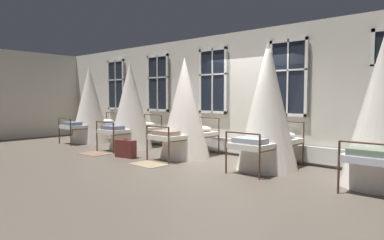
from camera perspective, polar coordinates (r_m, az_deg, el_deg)
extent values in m
plane|color=brown|center=(7.96, 4.67, -7.13)|extent=(31.16, 31.16, 0.00)
cube|color=beige|center=(8.83, 9.51, 4.27)|extent=(16.58, 0.10, 3.18)
cube|color=beige|center=(13.75, -29.27, 3.65)|extent=(0.10, 6.83, 3.18)
cube|color=black|center=(12.57, -12.53, 5.72)|extent=(0.94, 0.02, 1.77)
cube|color=silver|center=(12.57, -12.47, 1.86)|extent=(0.94, 0.06, 0.07)
cube|color=silver|center=(12.63, -12.59, 9.57)|extent=(0.94, 0.06, 0.07)
cube|color=silver|center=(12.92, -13.66, 5.65)|extent=(0.07, 0.06, 1.77)
cube|color=silver|center=(12.22, -11.33, 5.80)|extent=(0.07, 0.06, 1.77)
cube|color=silver|center=(12.57, -12.53, 5.72)|extent=(0.04, 0.06, 1.77)
cube|color=silver|center=(12.58, -12.54, 6.53)|extent=(0.94, 0.06, 0.04)
cube|color=black|center=(10.87, -5.71, 6.11)|extent=(0.94, 0.02, 1.77)
cube|color=silver|center=(10.87, -5.68, 1.64)|extent=(0.94, 0.06, 0.07)
cube|color=silver|center=(10.94, -5.74, 10.55)|extent=(0.94, 0.06, 0.07)
cube|color=silver|center=(11.19, -7.22, 6.03)|extent=(0.07, 0.06, 1.77)
cube|color=silver|center=(10.56, -4.10, 6.19)|extent=(0.07, 0.06, 1.77)
cube|color=silver|center=(10.87, -5.71, 6.11)|extent=(0.04, 0.06, 1.77)
cube|color=silver|center=(10.88, -5.71, 7.04)|extent=(0.94, 0.06, 0.04)
cube|color=black|center=(9.38, 3.46, 6.49)|extent=(0.94, 0.02, 1.77)
cube|color=silver|center=(9.38, 3.44, 1.31)|extent=(0.94, 0.06, 0.07)
cube|color=silver|center=(9.46, 3.48, 11.63)|extent=(0.94, 0.06, 0.07)
cube|color=silver|center=(9.65, 1.42, 6.42)|extent=(0.07, 0.06, 1.77)
cube|color=silver|center=(9.12, 5.62, 6.56)|extent=(0.07, 0.06, 1.77)
cube|color=silver|center=(9.38, 3.46, 6.49)|extent=(0.04, 0.06, 1.77)
cube|color=silver|center=(9.39, 3.47, 7.57)|extent=(0.94, 0.06, 0.04)
cube|color=black|center=(8.21, 15.66, 6.75)|extent=(0.94, 0.02, 1.77)
cube|color=silver|center=(8.21, 15.56, 0.82)|extent=(0.94, 0.06, 0.07)
cube|color=silver|center=(8.30, 15.77, 12.60)|extent=(0.94, 0.06, 0.07)
cube|color=silver|center=(8.41, 12.99, 6.72)|extent=(0.07, 0.06, 1.77)
cube|color=silver|center=(8.03, 18.47, 6.76)|extent=(0.07, 0.06, 1.77)
cube|color=silver|center=(8.21, 15.66, 6.75)|extent=(0.04, 0.06, 1.77)
cube|color=silver|center=(8.22, 15.69, 7.97)|extent=(0.94, 0.06, 0.04)
cube|color=silver|center=(7.60, 27.74, 6.70)|extent=(0.07, 0.06, 1.77)
cube|color=silver|center=(8.81, 8.97, -4.47)|extent=(11.56, 0.10, 0.36)
cylinder|color=#4C3323|center=(12.83, -13.99, -0.91)|extent=(0.04, 0.04, 0.96)
cylinder|color=#4C3323|center=(12.20, -12.03, -1.12)|extent=(0.04, 0.04, 0.96)
cylinder|color=#4C3323|center=(11.96, -21.21, -1.71)|extent=(0.04, 0.04, 0.83)
cylinder|color=#4C3323|center=(11.28, -19.51, -1.98)|extent=(0.04, 0.04, 0.83)
cylinder|color=#4C3323|center=(12.37, -17.48, -1.06)|extent=(0.07, 1.79, 0.03)
cylinder|color=#4C3323|center=(11.71, -15.62, -1.29)|extent=(0.07, 1.79, 0.03)
cylinder|color=#4C3323|center=(12.48, -13.07, 1.18)|extent=(0.77, 0.05, 0.03)
cylinder|color=#4C3323|center=(11.58, -20.43, 0.20)|extent=(0.77, 0.05, 0.03)
cube|color=silver|center=(12.03, -16.58, -0.91)|extent=(0.83, 1.83, 0.11)
ellipsoid|color=silver|center=(12.37, -13.97, -0.15)|extent=(0.60, 0.41, 0.14)
cube|color=slate|center=(11.71, -19.27, -0.57)|extent=(0.64, 0.37, 0.10)
cone|color=silver|center=(11.99, -16.65, 2.48)|extent=(1.29, 1.29, 2.53)
cylinder|color=#4C3323|center=(11.11, -7.85, -1.55)|extent=(0.04, 0.04, 0.96)
cylinder|color=#4C3323|center=(10.55, -5.08, -1.81)|extent=(0.04, 0.04, 0.96)
cylinder|color=#4C3323|center=(10.02, -15.53, -2.60)|extent=(0.04, 0.04, 0.83)
cylinder|color=#4C3323|center=(9.40, -12.91, -2.98)|extent=(0.04, 0.04, 0.83)
cylinder|color=#4C3323|center=(10.54, -11.49, -1.77)|extent=(0.07, 1.79, 0.03)
cylinder|color=#4C3323|center=(9.95, -8.77, -2.07)|extent=(0.07, 1.79, 0.03)
cylinder|color=#4C3323|center=(10.80, -6.52, 0.87)|extent=(0.77, 0.05, 0.03)
cylinder|color=#4C3323|center=(9.67, -14.30, -0.34)|extent=(0.77, 0.05, 0.03)
cube|color=silver|center=(10.24, -10.17, -1.61)|extent=(0.82, 1.83, 0.11)
ellipsoid|color=#B7B2A3|center=(10.65, -7.45, -0.69)|extent=(0.60, 0.41, 0.14)
cube|color=slate|center=(9.84, -13.05, -1.24)|extent=(0.64, 0.37, 0.10)
cone|color=silver|center=(10.19, -10.22, 2.42)|extent=(1.29, 1.29, 2.55)
cylinder|color=#4C3323|center=(9.55, 0.88, -2.38)|extent=(0.04, 0.04, 0.96)
cylinder|color=#4C3323|center=(9.06, 4.47, -2.73)|extent=(0.04, 0.04, 0.96)
cylinder|color=#4C3323|center=(8.33, -7.48, -3.77)|extent=(0.04, 0.04, 0.83)
cylinder|color=#4C3323|center=(7.76, -3.88, -4.31)|extent=(0.04, 0.04, 0.83)
cylinder|color=#4C3323|center=(8.91, -3.01, -2.71)|extent=(0.08, 1.79, 0.03)
cylinder|color=#4C3323|center=(8.38, 0.62, -3.12)|extent=(0.08, 1.79, 0.03)
cylinder|color=#4C3323|center=(9.26, 2.64, 0.40)|extent=(0.77, 0.05, 0.03)
cylinder|color=#4C3323|center=(8.00, -5.76, -1.08)|extent=(0.77, 0.05, 0.03)
cube|color=silver|center=(8.63, -1.25, -2.54)|extent=(0.84, 1.84, 0.11)
ellipsoid|color=beige|center=(9.10, 1.65, -1.42)|extent=(0.60, 0.42, 0.14)
cube|color=gray|center=(8.18, -4.38, -2.16)|extent=(0.65, 0.38, 0.10)
cone|color=silver|center=(8.59, -1.26, 2.06)|extent=(1.29, 1.29, 2.50)
cylinder|color=#4C3323|center=(8.32, 13.22, -3.40)|extent=(0.04, 0.04, 0.96)
cylinder|color=#4C3323|center=(7.97, 18.01, -3.80)|extent=(0.04, 0.04, 0.96)
cylinder|color=#4C3323|center=(6.85, 5.68, -5.41)|extent=(0.04, 0.04, 0.83)
cylinder|color=#4C3323|center=(6.42, 11.16, -6.08)|extent=(0.04, 0.04, 0.83)
cylinder|color=#4C3323|center=(7.56, 9.83, -3.93)|extent=(0.08, 1.79, 0.03)
cylinder|color=#4C3323|center=(7.17, 14.97, -4.42)|extent=(0.08, 1.79, 0.03)
cylinder|color=#4C3323|center=(8.09, 15.62, -0.22)|extent=(0.77, 0.05, 0.03)
cylinder|color=#4C3323|center=(6.57, 8.37, -2.16)|extent=(0.77, 0.05, 0.03)
cube|color=silver|center=(7.35, 12.34, -3.74)|extent=(0.83, 1.83, 0.11)
ellipsoid|color=silver|center=(7.91, 14.78, -2.34)|extent=(0.60, 0.41, 0.14)
cube|color=#8C939E|center=(6.80, 9.60, -3.41)|extent=(0.64, 0.38, 0.10)
cone|color=silver|center=(7.29, 12.43, 2.55)|extent=(1.29, 1.29, 2.72)
cylinder|color=#4C3323|center=(7.57, 27.40, -4.43)|extent=(0.04, 0.04, 0.96)
cylinder|color=#4C3323|center=(5.88, 23.19, -7.23)|extent=(0.04, 0.04, 0.83)
cylinder|color=#4C3323|center=(6.71, 25.58, -5.23)|extent=(0.05, 1.79, 0.03)
cylinder|color=#4C3323|center=(5.71, 26.97, -3.43)|extent=(0.77, 0.04, 0.03)
cube|color=silver|center=(6.61, 28.80, -4.97)|extent=(0.80, 1.82, 0.11)
cube|color=slate|center=(5.98, 27.53, -4.78)|extent=(0.64, 0.37, 0.10)
cone|color=silver|center=(6.55, 29.01, 1.28)|extent=(1.29, 1.29, 2.55)
cube|color=brown|center=(9.57, -15.92, -5.39)|extent=(0.81, 0.58, 0.01)
cube|color=#8E7A5B|center=(7.83, -7.20, -7.30)|extent=(0.82, 0.59, 0.01)
cube|color=#5B231E|center=(8.78, -10.98, -4.71)|extent=(0.59, 0.29, 0.44)
cube|color=tan|center=(8.86, -10.51, -4.63)|extent=(0.50, 0.09, 0.03)
torus|color=#5B231E|center=(8.75, -11.00, -3.19)|extent=(0.17, 0.17, 0.02)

